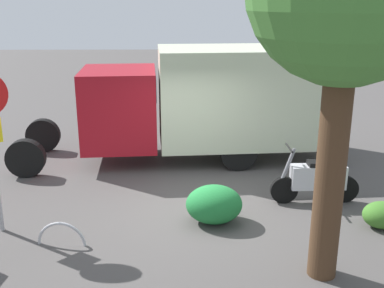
{
  "coord_description": "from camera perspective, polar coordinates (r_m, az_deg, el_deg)",
  "views": [
    {
      "loc": [
        0.2,
        8.6,
        4.02
      ],
      "look_at": [
        0.05,
        -0.66,
        1.12
      ],
      "focal_mm": 43.74,
      "sensor_mm": 36.0,
      "label": 1
    }
  ],
  "objects": [
    {
      "name": "ground_plane",
      "position": [
        9.49,
        0.34,
        -7.64
      ],
      "size": [
        60.0,
        60.0,
        0.0
      ],
      "primitive_type": "plane",
      "color": "#4C4847"
    },
    {
      "name": "box_truck_near",
      "position": [
        11.88,
        2.34,
        5.59
      ],
      "size": [
        8.27,
        2.77,
        2.85
      ],
      "rotation": [
        0.0,
        0.0,
        0.07
      ],
      "color": "black",
      "rests_on": "ground"
    },
    {
      "name": "motorcycle",
      "position": [
        9.82,
        15.01,
        -4.1
      ],
      "size": [
        1.81,
        0.55,
        1.2
      ],
      "rotation": [
        0.0,
        0.0,
        0.02
      ],
      "color": "black",
      "rests_on": "ground"
    },
    {
      "name": "bike_rack_hoop",
      "position": [
        8.44,
        -15.56,
        -11.73
      ],
      "size": [
        0.85,
        0.14,
        0.85
      ],
      "primitive_type": "torus",
      "rotation": [
        1.57,
        0.0,
        -0.11
      ],
      "color": "#B7B7BC",
      "rests_on": "ground"
    },
    {
      "name": "shrub_near_sign",
      "position": [
        8.75,
        2.71,
        -7.35
      ],
      "size": [
        1.05,
        0.86,
        0.72
      ],
      "primitive_type": "ellipsoid",
      "color": "#217938",
      "rests_on": "ground"
    },
    {
      "name": "shrub_by_tree",
      "position": [
        9.26,
        22.2,
        -8.01
      ],
      "size": [
        0.72,
        0.59,
        0.49
      ],
      "primitive_type": "ellipsoid",
      "color": "#3D7427",
      "rests_on": "ground"
    }
  ]
}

